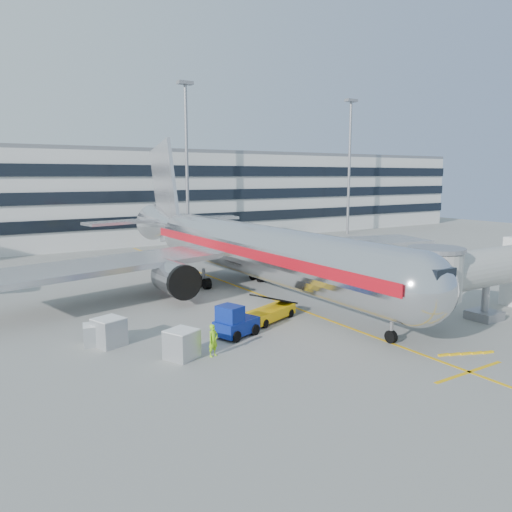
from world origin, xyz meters
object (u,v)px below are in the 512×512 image
belt_loader (270,312)px  cargo_container_left (109,332)px  cargo_container_right (94,335)px  cargo_container_front (182,344)px  main_jet (242,247)px  baggage_tug (234,323)px  ramp_worker (213,340)px

belt_loader → cargo_container_left: size_ratio=2.31×
cargo_container_left → cargo_container_right: size_ratio=1.37×
cargo_container_right → cargo_container_front: 6.69m
cargo_container_front → main_jet: bearing=48.2°
main_jet → cargo_container_right: (-17.15, -9.37, -3.50)m
cargo_container_front → baggage_tug: bearing=21.3°
main_jet → cargo_container_left: size_ratio=22.72×
cargo_container_right → ramp_worker: bearing=-46.4°
cargo_container_right → ramp_worker: (5.80, -6.10, 0.30)m
belt_loader → ramp_worker: (-7.35, -4.57, 0.34)m
belt_loader → cargo_container_front: belt_loader is taller
cargo_container_right → main_jet: bearing=28.7°
main_jet → cargo_container_front: 20.05m
cargo_container_front → ramp_worker: 1.96m
cargo_container_right → baggage_tug: bearing=-21.5°
belt_loader → cargo_container_left: bearing=175.6°
main_jet → cargo_container_front: main_jet is taller
baggage_tug → main_jet: bearing=57.1°
baggage_tug → cargo_container_front: size_ratio=1.56×
main_jet → baggage_tug: (-8.31, -12.85, -3.21)m
belt_loader → cargo_container_left: (-12.30, 0.94, 0.25)m
belt_loader → cargo_container_front: bearing=-157.2°
main_jet → baggage_tug: main_jet is taller
cargo_container_left → baggage_tug: bearing=-19.9°
main_jet → cargo_container_left: 19.39m
baggage_tug → cargo_container_left: bearing=160.1°
main_jet → baggage_tug: bearing=-122.9°
baggage_tug → cargo_container_left: 8.50m
belt_loader → baggage_tug: size_ratio=1.47×
belt_loader → cargo_container_right: size_ratio=3.16×
cargo_container_front → ramp_worker: size_ratio=1.09×
ramp_worker → cargo_container_left: bearing=112.8°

